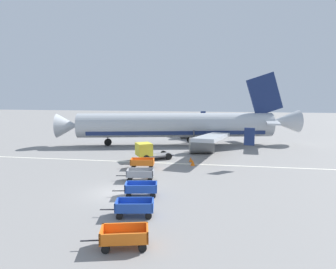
{
  "coord_description": "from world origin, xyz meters",
  "views": [
    {
      "loc": [
        8.22,
        -23.01,
        8.11
      ],
      "look_at": [
        1.74,
        15.19,
        2.8
      ],
      "focal_mm": 32.61,
      "sensor_mm": 36.0,
      "label": 1
    }
  ],
  "objects_px": {
    "baggage_cart_far_end": "(142,163)",
    "traffic_cone_by_carts": "(148,174)",
    "baggage_cart_nearest": "(124,236)",
    "baggage_cart_third_in_row": "(141,189)",
    "baggage_cart_second_in_row": "(135,207)",
    "service_truck_beside_carts": "(148,151)",
    "airplane": "(183,126)",
    "traffic_cone_mid_apron": "(191,159)",
    "baggage_cart_fourth_in_row": "(140,174)",
    "traffic_cone_near_plane": "(193,163)"
  },
  "relations": [
    {
      "from": "baggage_cart_second_in_row",
      "to": "traffic_cone_near_plane",
      "type": "height_order",
      "value": "baggage_cart_second_in_row"
    },
    {
      "from": "baggage_cart_third_in_row",
      "to": "service_truck_beside_carts",
      "type": "height_order",
      "value": "service_truck_beside_carts"
    },
    {
      "from": "baggage_cart_far_end",
      "to": "service_truck_beside_carts",
      "type": "height_order",
      "value": "service_truck_beside_carts"
    },
    {
      "from": "baggage_cart_fourth_in_row",
      "to": "service_truck_beside_carts",
      "type": "bearing_deg",
      "value": 98.86
    },
    {
      "from": "baggage_cart_third_in_row",
      "to": "baggage_cart_second_in_row",
      "type": "bearing_deg",
      "value": -81.72
    },
    {
      "from": "baggage_cart_fourth_in_row",
      "to": "service_truck_beside_carts",
      "type": "height_order",
      "value": "service_truck_beside_carts"
    },
    {
      "from": "baggage_cart_third_in_row",
      "to": "baggage_cart_fourth_in_row",
      "type": "relative_size",
      "value": 1.0
    },
    {
      "from": "traffic_cone_mid_apron",
      "to": "baggage_cart_second_in_row",
      "type": "bearing_deg",
      "value": -97.51
    },
    {
      "from": "traffic_cone_by_carts",
      "to": "service_truck_beside_carts",
      "type": "bearing_deg",
      "value": 103.54
    },
    {
      "from": "baggage_cart_second_in_row",
      "to": "baggage_cart_third_in_row",
      "type": "distance_m",
      "value": 3.9
    },
    {
      "from": "airplane",
      "to": "baggage_cart_far_end",
      "type": "xyz_separation_m",
      "value": [
        -2.48,
        -15.47,
        -2.45
      ]
    },
    {
      "from": "baggage_cart_third_in_row",
      "to": "baggage_cart_fourth_in_row",
      "type": "height_order",
      "value": "same"
    },
    {
      "from": "baggage_cart_third_in_row",
      "to": "baggage_cart_far_end",
      "type": "relative_size",
      "value": 1.0
    },
    {
      "from": "traffic_cone_near_plane",
      "to": "airplane",
      "type": "bearing_deg",
      "value": 101.84
    },
    {
      "from": "baggage_cart_third_in_row",
      "to": "baggage_cart_fourth_in_row",
      "type": "bearing_deg",
      "value": 105.56
    },
    {
      "from": "baggage_cart_far_end",
      "to": "traffic_cone_by_carts",
      "type": "xyz_separation_m",
      "value": [
        1.46,
        -3.47,
        -0.24
      ]
    },
    {
      "from": "baggage_cart_third_in_row",
      "to": "service_truck_beside_carts",
      "type": "distance_m",
      "value": 13.18
    },
    {
      "from": "baggage_cart_fourth_in_row",
      "to": "traffic_cone_by_carts",
      "type": "distance_m",
      "value": 1.17
    },
    {
      "from": "baggage_cart_nearest",
      "to": "traffic_cone_near_plane",
      "type": "relative_size",
      "value": 5.44
    },
    {
      "from": "baggage_cart_third_in_row",
      "to": "traffic_cone_mid_apron",
      "type": "relative_size",
      "value": 6.19
    },
    {
      "from": "service_truck_beside_carts",
      "to": "traffic_cone_mid_apron",
      "type": "distance_m",
      "value": 5.34
    },
    {
      "from": "baggage_cart_third_in_row",
      "to": "baggage_cart_fourth_in_row",
      "type": "distance_m",
      "value": 4.35
    },
    {
      "from": "baggage_cart_fourth_in_row",
      "to": "traffic_cone_mid_apron",
      "type": "height_order",
      "value": "baggage_cart_fourth_in_row"
    },
    {
      "from": "airplane",
      "to": "baggage_cart_nearest",
      "type": "bearing_deg",
      "value": -88.53
    },
    {
      "from": "service_truck_beside_carts",
      "to": "traffic_cone_near_plane",
      "type": "distance_m",
      "value": 6.05
    },
    {
      "from": "baggage_cart_far_end",
      "to": "traffic_cone_mid_apron",
      "type": "distance_m",
      "value": 6.31
    },
    {
      "from": "airplane",
      "to": "traffic_cone_near_plane",
      "type": "relative_size",
      "value": 56.07
    },
    {
      "from": "traffic_cone_by_carts",
      "to": "baggage_cart_far_end",
      "type": "bearing_deg",
      "value": 112.82
    },
    {
      "from": "baggage_cart_third_in_row",
      "to": "baggage_cart_far_end",
      "type": "distance_m",
      "value": 8.94
    },
    {
      "from": "baggage_cart_fourth_in_row",
      "to": "airplane",
      "type": "bearing_deg",
      "value": 85.67
    },
    {
      "from": "baggage_cart_nearest",
      "to": "traffic_cone_mid_apron",
      "type": "bearing_deg",
      "value": 85.65
    },
    {
      "from": "traffic_cone_near_plane",
      "to": "traffic_cone_by_carts",
      "type": "distance_m",
      "value": 6.85
    },
    {
      "from": "baggage_cart_second_in_row",
      "to": "traffic_cone_mid_apron",
      "type": "relative_size",
      "value": 6.19
    },
    {
      "from": "baggage_cart_far_end",
      "to": "baggage_cart_fourth_in_row",
      "type": "bearing_deg",
      "value": -77.88
    },
    {
      "from": "baggage_cart_third_in_row",
      "to": "traffic_cone_mid_apron",
      "type": "bearing_deg",
      "value": 77.79
    },
    {
      "from": "baggage_cart_third_in_row",
      "to": "traffic_cone_near_plane",
      "type": "xyz_separation_m",
      "value": [
        3.12,
        10.92,
        -0.27
      ]
    },
    {
      "from": "baggage_cart_far_end",
      "to": "service_truck_beside_carts",
      "type": "bearing_deg",
      "value": 95.34
    },
    {
      "from": "service_truck_beside_carts",
      "to": "traffic_cone_by_carts",
      "type": "distance_m",
      "value": 7.97
    },
    {
      "from": "traffic_cone_near_plane",
      "to": "baggage_cart_far_end",
      "type": "bearing_deg",
      "value": -156.94
    },
    {
      "from": "baggage_cart_fourth_in_row",
      "to": "traffic_cone_mid_apron",
      "type": "distance_m",
      "value": 9.36
    },
    {
      "from": "airplane",
      "to": "service_truck_beside_carts",
      "type": "height_order",
      "value": "airplane"
    },
    {
      "from": "traffic_cone_near_plane",
      "to": "traffic_cone_by_carts",
      "type": "height_order",
      "value": "traffic_cone_by_carts"
    },
    {
      "from": "baggage_cart_nearest",
      "to": "baggage_cart_third_in_row",
      "type": "xyz_separation_m",
      "value": [
        -1.17,
        7.96,
        0.0
      ]
    },
    {
      "from": "traffic_cone_near_plane",
      "to": "traffic_cone_mid_apron",
      "type": "height_order",
      "value": "traffic_cone_near_plane"
    },
    {
      "from": "baggage_cart_third_in_row",
      "to": "traffic_cone_near_plane",
      "type": "distance_m",
      "value": 11.36
    },
    {
      "from": "baggage_cart_second_in_row",
      "to": "traffic_cone_by_carts",
      "type": "height_order",
      "value": "baggage_cart_second_in_row"
    },
    {
      "from": "baggage_cart_second_in_row",
      "to": "traffic_cone_mid_apron",
      "type": "bearing_deg",
      "value": 82.49
    },
    {
      "from": "airplane",
      "to": "traffic_cone_near_plane",
      "type": "bearing_deg",
      "value": -78.16
    },
    {
      "from": "airplane",
      "to": "traffic_cone_mid_apron",
      "type": "distance_m",
      "value": 12.04
    },
    {
      "from": "baggage_cart_nearest",
      "to": "traffic_cone_by_carts",
      "type": "distance_m",
      "value": 13.31
    }
  ]
}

